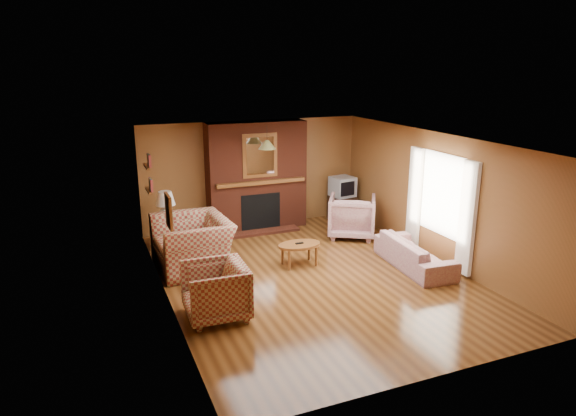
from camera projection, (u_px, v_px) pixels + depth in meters
name	position (u px, v px, depth m)	size (l,w,h in m)	color
floor	(313.00, 277.00, 8.99)	(6.50, 6.50, 0.00)	#45260E
ceiling	(315.00, 140.00, 8.33)	(6.50, 6.50, 0.00)	silver
wall_back	(253.00, 174.00, 11.55)	(6.50, 6.50, 0.00)	brown
wall_front	(437.00, 286.00, 5.77)	(6.50, 6.50, 0.00)	brown
wall_left	(165.00, 229.00, 7.74)	(6.50, 6.50, 0.00)	brown
wall_right	(436.00, 197.00, 9.57)	(6.50, 6.50, 0.00)	brown
fireplace	(257.00, 177.00, 11.32)	(2.20, 0.82, 2.40)	#5A2213
window_right	(440.00, 204.00, 9.40)	(0.10, 1.85, 2.00)	beige
bookshelf	(149.00, 174.00, 9.33)	(0.09, 0.55, 0.71)	brown
botanical_print	(169.00, 211.00, 7.39)	(0.05, 0.40, 0.50)	brown
pendant_light	(267.00, 145.00, 10.49)	(0.36, 0.36, 0.48)	black
plaid_loveseat	(193.00, 244.00, 9.26)	(1.43, 1.25, 0.93)	maroon
plaid_armchair	(215.00, 291.00, 7.46)	(0.88, 0.91, 0.83)	maroon
floral_sofa	(414.00, 253.00, 9.36)	(1.83, 0.71, 0.53)	#BAAA90
floral_armchair	(352.00, 216.00, 10.98)	(0.95, 0.98, 0.89)	#BAAA90
coffee_table	(299.00, 247.00, 9.41)	(0.80, 0.50, 0.44)	brown
side_table	(168.00, 235.00, 10.33)	(0.40, 0.40, 0.53)	brown
table_lamp	(166.00, 205.00, 10.15)	(0.39, 0.39, 0.65)	silver
tv_stand	(342.00, 208.00, 12.15)	(0.54, 0.49, 0.59)	black
crt_tv	(343.00, 187.00, 12.00)	(0.57, 0.56, 0.46)	#A4A7AC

